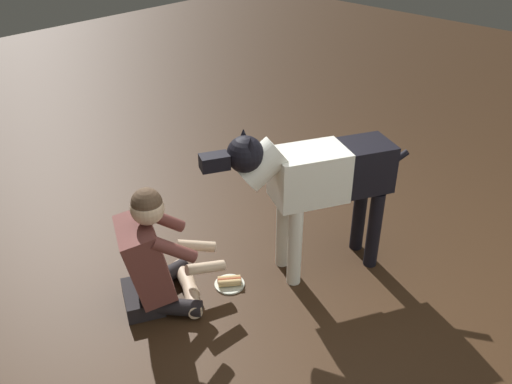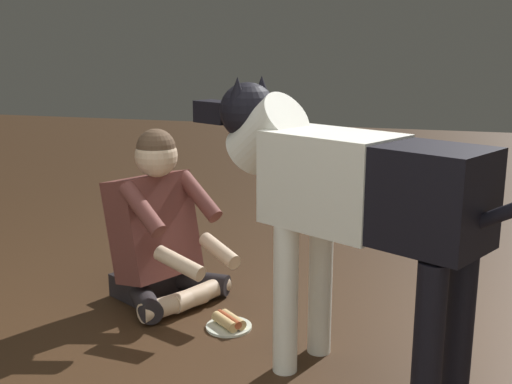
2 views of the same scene
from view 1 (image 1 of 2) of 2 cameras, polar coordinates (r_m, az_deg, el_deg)
The scene contains 4 objects.
ground_plane at distance 3.76m, azimuth 5.49°, elevation -11.34°, with size 16.01×16.01×0.00m, color #382414.
person_sitting_on_floor at distance 3.58m, azimuth -10.73°, elevation -6.86°, with size 0.74×0.63×0.88m.
large_dog at distance 3.63m, azimuth 6.35°, elevation 1.42°, with size 1.34×0.78×1.15m.
hot_dog_on_plate at distance 3.86m, azimuth -2.80°, elevation -9.41°, with size 0.21×0.21×0.06m.
Camera 1 is at (2.25, 1.65, 2.52)m, focal length 38.13 mm.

